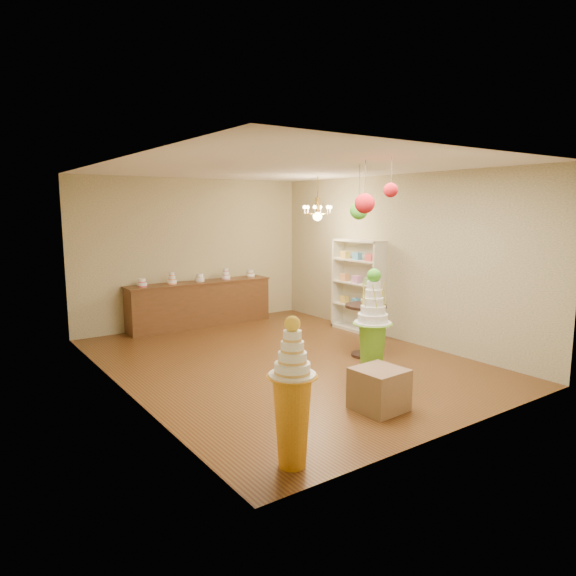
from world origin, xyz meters
TOP-DOWN VIEW (x-y plane):
  - floor at (0.00, 0.00)m, footprint 6.50×6.50m
  - ceiling at (0.00, 0.00)m, footprint 6.50×6.50m
  - wall_back at (0.00, 3.25)m, footprint 5.00×0.04m
  - wall_front at (0.00, -3.25)m, footprint 5.00×0.04m
  - wall_left at (-2.50, 0.00)m, footprint 0.04×6.50m
  - wall_right at (2.50, 0.00)m, footprint 0.04×6.50m
  - pedestal_green at (0.23, -1.77)m, footprint 0.64×0.64m
  - pedestal_orange at (-1.85, -2.85)m, footprint 0.57×0.57m
  - burlap_riser at (-0.20, -2.33)m, footprint 0.59×0.59m
  - sideboard at (0.00, 2.97)m, footprint 3.04×0.54m
  - shelving_unit at (2.34, 0.80)m, footprint 0.33×1.20m
  - round_table at (1.24, -0.58)m, footprint 0.68×0.68m
  - vase at (1.24, -0.58)m, footprint 0.19×0.19m
  - pom_red_left at (0.14, -1.66)m, footprint 0.26×0.26m
  - pom_green_mid at (0.51, -1.16)m, footprint 0.26×0.26m
  - pom_red_right at (0.16, -2.09)m, footprint 0.18×0.18m
  - chandelier at (1.65, 1.22)m, footprint 0.77×0.77m

SIDE VIEW (x-z plane):
  - floor at x=0.00m, z-range 0.00..0.00m
  - burlap_riser at x=-0.20m, z-range 0.00..0.51m
  - sideboard at x=0.00m, z-range -0.10..1.06m
  - round_table at x=1.24m, z-range 0.13..0.98m
  - pedestal_orange at x=-1.85m, z-range -0.14..1.30m
  - pedestal_green at x=0.23m, z-range -0.14..1.49m
  - shelving_unit at x=2.34m, z-range 0.00..1.80m
  - vase at x=1.24m, z-range 0.86..1.04m
  - wall_back at x=0.00m, z-range 0.00..3.00m
  - wall_front at x=0.00m, z-range 0.00..3.00m
  - wall_left at x=-2.50m, z-range 0.00..3.00m
  - wall_right at x=2.50m, z-range 0.00..3.00m
  - chandelier at x=1.65m, z-range 1.88..2.73m
  - pom_green_mid at x=0.51m, z-range 1.99..2.75m
  - pom_red_left at x=0.14m, z-range 2.12..2.79m
  - pom_red_right at x=0.16m, z-range 2.38..2.85m
  - ceiling at x=0.00m, z-range 3.00..3.00m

